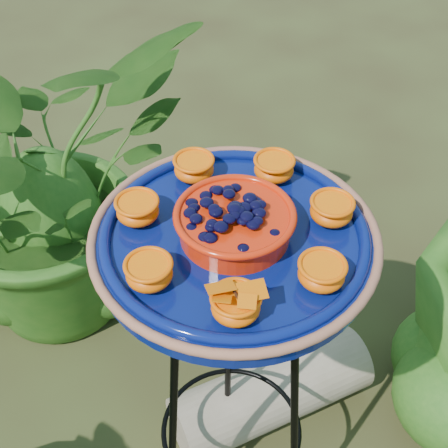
{
  "coord_description": "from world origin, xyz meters",
  "views": [
    {
      "loc": [
        0.07,
        -0.56,
        1.51
      ],
      "look_at": [
        -0.02,
        0.1,
        0.88
      ],
      "focal_mm": 50.0,
      "sensor_mm": 36.0,
      "label": 1
    }
  ],
  "objects": [
    {
      "name": "shrub_back_left",
      "position": [
        -0.6,
        0.66,
        0.45
      ],
      "size": [
        1.05,
        1.07,
        0.9
      ],
      "primitive_type": "imported",
      "rotation": [
        0.0,
        0.0,
        0.92
      ],
      "color": "#235215",
      "rests_on": "ground"
    },
    {
      "name": "feeder_dish",
      "position": [
        -0.01,
        0.1,
        0.86
      ],
      "size": [
        0.49,
        0.49,
        0.1
      ],
      "rotation": [
        0.0,
        0.0,
        0.19
      ],
      "color": "#071356",
      "rests_on": "tripod_stand"
    },
    {
      "name": "driftwood_log",
      "position": [
        0.07,
        0.32,
        0.09
      ],
      "size": [
        0.53,
        0.43,
        0.17
      ],
      "primitive_type": "cylinder",
      "rotation": [
        0.0,
        1.57,
        0.6
      ],
      "color": "gray",
      "rests_on": "ground"
    },
    {
      "name": "tripod_stand",
      "position": [
        -0.01,
        0.1,
        0.5
      ],
      "size": [
        0.35,
        0.35,
        0.82
      ],
      "rotation": [
        0.0,
        0.0,
        0.19
      ],
      "color": "black",
      "rests_on": "ground"
    }
  ]
}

